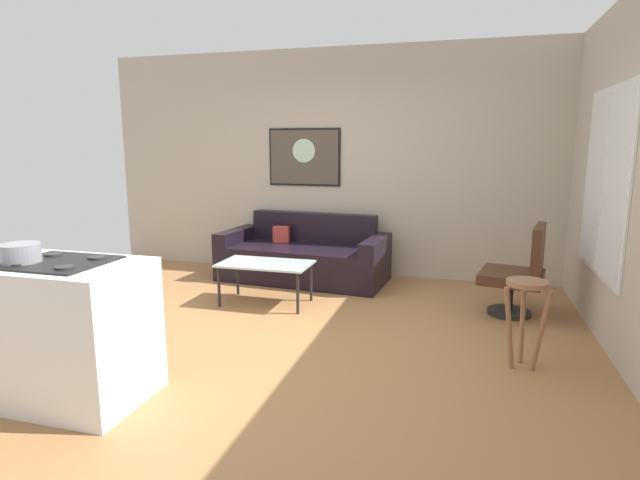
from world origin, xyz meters
TOP-DOWN VIEW (x-y plane):
  - ground at (0.00, 0.00)m, footprint 6.40×6.40m
  - back_wall at (0.00, 2.42)m, footprint 6.40×0.05m
  - right_wall at (2.62, 0.30)m, footprint 0.05×6.40m
  - couch at (-0.39, 1.93)m, footprint 2.06×1.05m
  - coffee_table at (-0.47, 0.88)m, footprint 0.94×0.53m
  - armchair at (2.01, 1.20)m, footprint 0.67×0.68m
  - bar_stool at (1.93, -0.04)m, footprint 0.34×0.33m
  - kitchen_counter at (-1.24, -1.33)m, footprint 1.59×0.67m
  - mixing_bowl at (-1.17, -1.41)m, footprint 0.24×0.24m
  - wall_painting at (-0.52, 2.38)m, footprint 0.94×0.03m
  - window at (2.59, 0.90)m, footprint 0.03×1.41m

SIDE VIEW (x-z plane):
  - ground at x=0.00m, z-range -0.04..0.00m
  - couch at x=-0.39m, z-range -0.12..0.66m
  - coffee_table at x=-0.47m, z-range 0.18..0.61m
  - armchair at x=2.01m, z-range -0.01..0.88m
  - kitchen_counter at x=-1.24m, z-range -0.01..0.91m
  - bar_stool at x=1.93m, z-range 0.17..0.83m
  - mixing_bowl at x=-1.17m, z-range 0.90..1.02m
  - window at x=2.59m, z-range 0.53..2.10m
  - back_wall at x=0.00m, z-range 0.00..2.80m
  - right_wall at x=2.62m, z-range 0.00..2.80m
  - wall_painting at x=-0.52m, z-range 1.11..1.84m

